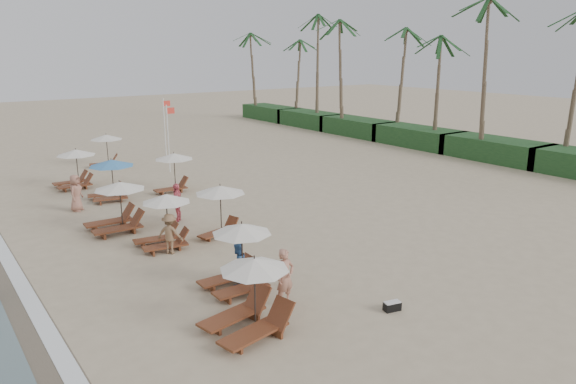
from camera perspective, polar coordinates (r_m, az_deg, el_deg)
ground at (r=22.48m, az=4.65°, el=-5.98°), size 160.00×160.00×0.00m
shrub_hedge at (r=47.46m, az=13.71°, el=5.74°), size 3.20×53.00×1.60m
palm_row at (r=47.48m, az=13.47°, el=16.80°), size 7.00×52.00×12.30m
lounger_station_0 at (r=15.79m, az=-4.51°, el=-11.57°), size 2.68×2.38×2.22m
lounger_station_1 at (r=18.38m, az=-5.56°, el=-7.24°), size 2.47×2.06×2.34m
lounger_station_2 at (r=22.76m, az=-13.23°, el=-3.14°), size 2.40×2.02×2.26m
lounger_station_3 at (r=25.42m, az=-17.95°, el=-1.71°), size 2.76×2.29×2.25m
lounger_station_4 at (r=30.70m, az=-18.51°, el=1.44°), size 2.59×2.42×2.25m
lounger_station_5 at (r=34.29m, az=-21.88°, el=2.30°), size 2.56×2.27×2.30m
inland_station_0 at (r=23.68m, az=-7.38°, el=-1.19°), size 2.56×2.24×2.22m
inland_station_1 at (r=31.60m, az=-12.21°, el=2.53°), size 2.63×2.24×2.22m
inland_station_2 at (r=39.96m, az=-18.92°, el=4.60°), size 2.66×2.24×2.22m
beachgoer_near at (r=17.32m, az=-0.32°, el=-9.08°), size 0.73×0.52×1.90m
beachgoer_mid_a at (r=18.89m, az=-5.37°, el=-7.65°), size 0.90×0.81×1.53m
beachgoer_mid_b at (r=22.09m, az=-12.47°, el=-4.37°), size 1.18×1.22×1.67m
beachgoer_far_a at (r=26.15m, az=-11.72°, el=-1.08°), size 1.07×1.12×1.87m
beachgoer_far_b at (r=29.31m, az=-21.67°, el=-0.08°), size 1.06×1.10×1.90m
duffel_bag at (r=17.60m, az=11.04°, el=-11.84°), size 0.59×0.39×0.30m
flag_pole_near at (r=36.70m, az=-12.61°, el=5.93°), size 0.59×0.08×4.52m
flag_pole_far at (r=41.81m, az=-12.98°, el=6.96°), size 0.60×0.08×4.52m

